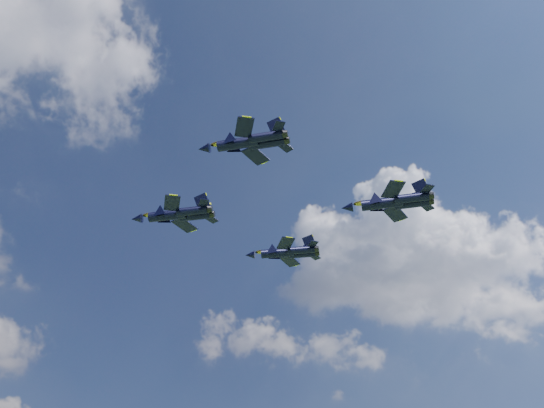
{
  "coord_description": "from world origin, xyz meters",
  "views": [
    {
      "loc": [
        -58.26,
        -70.49,
        3.53
      ],
      "look_at": [
        -5.97,
        0.23,
        63.77
      ],
      "focal_mm": 40.0,
      "sensor_mm": 36.0,
      "label": 1
    }
  ],
  "objects_px": {
    "jet_lead": "(165,215)",
    "jet_slot": "(379,203)",
    "jet_left": "(235,144)",
    "jet_right": "(275,253)"
  },
  "relations": [
    {
      "from": "jet_lead",
      "to": "jet_slot",
      "type": "xyz_separation_m",
      "value": [
        28.22,
        -24.82,
        0.38
      ]
    },
    {
      "from": "jet_left",
      "to": "jet_right",
      "type": "relative_size",
      "value": 1.01
    },
    {
      "from": "jet_left",
      "to": "jet_right",
      "type": "height_order",
      "value": "jet_left"
    },
    {
      "from": "jet_lead",
      "to": "jet_left",
      "type": "distance_m",
      "value": 22.71
    },
    {
      "from": "jet_lead",
      "to": "jet_left",
      "type": "bearing_deg",
      "value": -133.51
    },
    {
      "from": "jet_left",
      "to": "jet_slot",
      "type": "relative_size",
      "value": 0.91
    },
    {
      "from": "jet_lead",
      "to": "jet_left",
      "type": "xyz_separation_m",
      "value": [
        -0.23,
        -22.69,
        1.04
      ]
    },
    {
      "from": "jet_left",
      "to": "jet_slot",
      "type": "distance_m",
      "value": 28.54
    },
    {
      "from": "jet_lead",
      "to": "jet_slot",
      "type": "relative_size",
      "value": 0.94
    },
    {
      "from": "jet_lead",
      "to": "jet_left",
      "type": "height_order",
      "value": "jet_left"
    }
  ]
}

